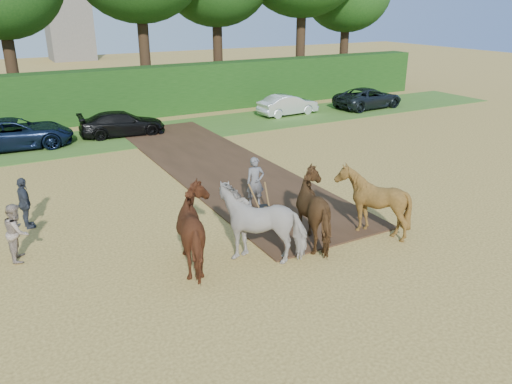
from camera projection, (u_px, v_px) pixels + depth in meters
ground at (272, 236)px, 15.19m from camera, size 120.00×120.00×0.00m
earth_strip at (219, 166)px, 21.58m from camera, size 4.50×17.00×0.05m
grass_verge at (138, 135)px, 26.62m from camera, size 50.00×5.00×0.03m
hedgerow at (114, 95)px, 29.77m from camera, size 46.00×1.60×3.00m
spectator_near at (17, 232)px, 13.57m from camera, size 0.76×0.90×1.63m
spectator_far at (25, 203)px, 15.46m from camera, size 0.51×1.01×1.65m
plough_team at (291, 214)px, 14.15m from camera, size 7.19×5.00×2.10m
parked_cars at (111, 125)px, 25.93m from camera, size 37.00×3.33×1.49m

